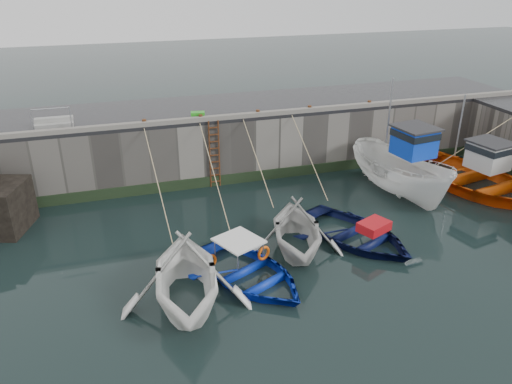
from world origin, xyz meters
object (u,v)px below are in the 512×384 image
object	(u,v)px
boat_near_blacktrim	(296,249)
bollard_a	(144,122)
bollard_c	(258,113)
boat_far_white	(401,173)
boat_near_navy	(355,239)
boat_far_orange	(473,178)
boat_near_blue	(249,279)
bollard_d	(310,108)
boat_near_white	(187,302)
bollard_b	(201,118)
bollard_e	(369,103)
fish_crate	(198,115)
ladder	(214,155)

from	to	relation	value
boat_near_blacktrim	bollard_a	bearing A→B (deg)	137.35
bollard_c	bollard_a	bearing A→B (deg)	180.00
boat_far_white	bollard_a	xyz separation A→B (m)	(-10.87, 3.60, 2.28)
boat_near_navy	boat_far_orange	distance (m)	8.07
bollard_a	boat_near_blue	bearing A→B (deg)	-74.00
boat_near_blacktrim	bollard_d	bearing A→B (deg)	77.97
boat_near_white	bollard_d	distance (m)	12.10
boat_near_blacktrim	bollard_d	size ratio (longest dim) A/B	15.49
boat_far_orange	bollard_a	world-z (taller)	boat_far_orange
boat_far_white	bollard_d	world-z (taller)	boat_far_white
boat_far_orange	bollard_c	world-z (taller)	boat_far_orange
bollard_b	boat_far_white	bearing A→B (deg)	-23.26
bollard_b	bollard_e	size ratio (longest dim) A/B	1.00
boat_near_white	bollard_e	distance (m)	14.34
boat_near_white	boat_near_navy	distance (m)	7.08
bollard_d	bollard_e	distance (m)	3.20
bollard_d	bollard_e	xyz separation A→B (m)	(3.20, 0.00, 0.00)
boat_far_white	fish_crate	distance (m)	9.57
fish_crate	bollard_b	bearing A→B (deg)	-66.30
bollard_a	boat_near_blacktrim	bearing A→B (deg)	-56.31
boat_near_blacktrim	boat_far_white	bearing A→B (deg)	40.45
bollard_c	bollard_e	xyz separation A→B (m)	(5.80, 0.00, 0.00)
boat_far_white	boat_far_orange	xyz separation A→B (m)	(3.64, -0.46, -0.53)
boat_far_white	bollard_c	xyz separation A→B (m)	(-5.67, 3.60, 2.28)
bollard_c	bollard_d	size ratio (longest dim) A/B	1.00
boat_near_blue	bollard_c	xyz separation A→B (m)	(2.87, 8.13, 3.30)
bollard_a	bollard_b	xyz separation A→B (m)	(2.50, 0.00, 0.00)
boat_far_orange	bollard_e	world-z (taller)	boat_far_orange
bollard_b	bollard_e	distance (m)	8.50
boat_near_navy	boat_near_blacktrim	bearing A→B (deg)	156.03
bollard_a	boat_near_navy	bearing A→B (deg)	-44.53
boat_far_white	bollard_a	bearing A→B (deg)	153.93
ladder	boat_near_blue	bearing A→B (deg)	-94.91
ladder	fish_crate	size ratio (longest dim) A/B	5.14
bollard_e	boat_near_blacktrim	bearing A→B (deg)	-133.59
boat_near_navy	bollard_a	bearing A→B (deg)	112.31
boat_near_white	bollard_b	bearing A→B (deg)	82.17
boat_near_white	bollard_b	size ratio (longest dim) A/B	17.74
boat_near_white	boat_near_blacktrim	xyz separation A→B (m)	(4.40, 1.96, 0.00)
boat_far_white	bollard_c	distance (m)	7.09
boat_near_blue	bollard_b	bearing A→B (deg)	64.27
fish_crate	bollard_e	distance (m)	8.57
boat_near_blacktrim	fish_crate	xyz separation A→B (m)	(-2.10, 7.08, 3.33)
boat_near_blue	bollard_e	xyz separation A→B (m)	(8.67, 8.13, 3.30)
boat_far_orange	fish_crate	bearing A→B (deg)	149.06
bollard_b	boat_near_white	bearing A→B (deg)	-105.14
boat_near_white	ladder	bearing A→B (deg)	78.49
boat_near_blacktrim	boat_far_orange	bearing A→B (deg)	29.03
ladder	boat_far_white	xyz separation A→B (m)	(7.87, -3.26, -0.58)
boat_near_navy	bollard_d	distance (m)	7.63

